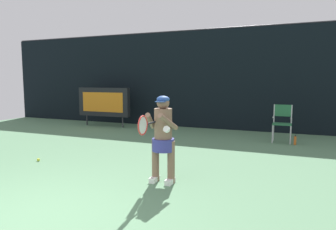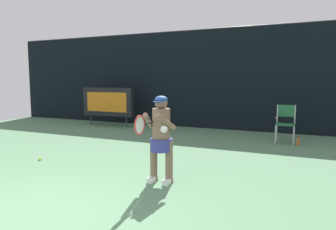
% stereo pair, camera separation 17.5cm
% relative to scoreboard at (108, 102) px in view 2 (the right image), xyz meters
% --- Properties ---
extents(backdrop_screen, '(18.00, 0.12, 3.66)m').
position_rel_scoreboard_xyz_m(backdrop_screen, '(3.73, 1.08, 0.86)').
color(backdrop_screen, black).
rests_on(backdrop_screen, ground).
extents(scoreboard, '(2.20, 0.21, 1.50)m').
position_rel_scoreboard_xyz_m(scoreboard, '(0.00, 0.00, 0.00)').
color(scoreboard, black).
rests_on(scoreboard, ground).
extents(umpire_chair, '(0.52, 0.44, 1.08)m').
position_rel_scoreboard_xyz_m(umpire_chair, '(6.53, -0.61, -0.33)').
color(umpire_chair, '#B7B7BC').
rests_on(umpire_chair, ground).
extents(water_bottle, '(0.07, 0.07, 0.27)m').
position_rel_scoreboard_xyz_m(water_bottle, '(6.89, -0.89, -0.82)').
color(water_bottle, '#CD5F23').
rests_on(water_bottle, ground).
extents(tennis_player, '(0.53, 0.61, 1.53)m').
position_rel_scoreboard_xyz_m(tennis_player, '(4.75, -5.19, -0.10)').
color(tennis_player, white).
rests_on(tennis_player, ground).
extents(tennis_racket, '(0.03, 0.60, 0.31)m').
position_rel_scoreboard_xyz_m(tennis_racket, '(4.70, -5.84, 0.16)').
color(tennis_racket, black).
extents(tennis_ball_loose, '(0.07, 0.07, 0.07)m').
position_rel_scoreboard_xyz_m(tennis_ball_loose, '(1.63, -4.97, -0.91)').
color(tennis_ball_loose, '#CCDB3D').
rests_on(tennis_ball_loose, ground).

